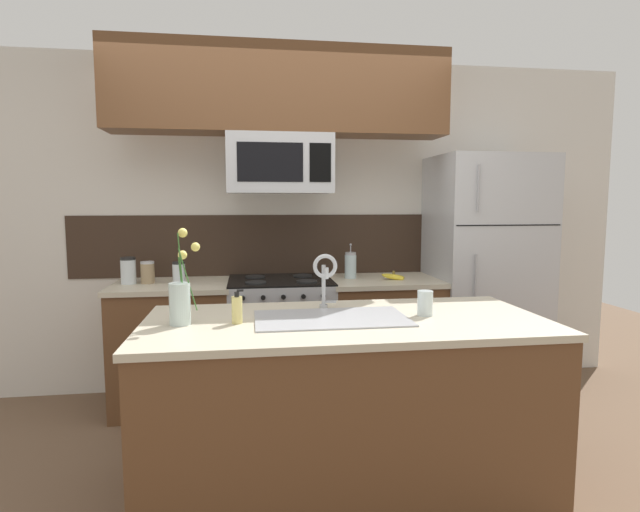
# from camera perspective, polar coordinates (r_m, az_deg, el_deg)

# --- Properties ---
(ground_plane) EXTENTS (10.00, 10.00, 0.00)m
(ground_plane) POSITION_cam_1_polar(r_m,az_deg,el_deg) (3.14, -3.27, -22.14)
(ground_plane) COLOR brown
(rear_partition) EXTENTS (5.20, 0.10, 2.60)m
(rear_partition) POSITION_cam_1_polar(r_m,az_deg,el_deg) (4.08, -0.74, 3.49)
(rear_partition) COLOR silver
(rear_partition) RESTS_ON ground
(splash_band) EXTENTS (3.18, 0.01, 0.48)m
(splash_band) POSITION_cam_1_polar(r_m,az_deg,el_deg) (4.00, -4.89, 1.26)
(splash_band) COLOR #332319
(splash_band) RESTS_ON rear_partition
(back_counter_left) EXTENTS (0.83, 0.65, 0.91)m
(back_counter_left) POSITION_cam_1_polar(r_m,az_deg,el_deg) (3.84, -16.38, -9.71)
(back_counter_left) COLOR brown
(back_counter_left) RESTS_ON ground
(back_counter_right) EXTENTS (0.85, 0.65, 0.91)m
(back_counter_right) POSITION_cam_1_polar(r_m,az_deg,el_deg) (3.94, 7.17, -9.11)
(back_counter_right) COLOR brown
(back_counter_right) RESTS_ON ground
(stove_range) EXTENTS (0.76, 0.64, 0.93)m
(stove_range) POSITION_cam_1_polar(r_m,az_deg,el_deg) (3.81, -4.51, -9.53)
(stove_range) COLOR #B7BABF
(stove_range) RESTS_ON ground
(microwave) EXTENTS (0.74, 0.40, 0.41)m
(microwave) POSITION_cam_1_polar(r_m,az_deg,el_deg) (3.66, -4.66, 10.40)
(microwave) COLOR #B7BABF
(upper_cabinet_band) EXTENTS (2.38, 0.34, 0.60)m
(upper_cabinet_band) POSITION_cam_1_polar(r_m,az_deg,el_deg) (3.70, -4.58, 18.29)
(upper_cabinet_band) COLOR brown
(refrigerator) EXTENTS (0.82, 0.74, 1.84)m
(refrigerator) POSITION_cam_1_polar(r_m,az_deg,el_deg) (4.15, 18.17, -2.01)
(refrigerator) COLOR #B7BABF
(refrigerator) RESTS_ON ground
(storage_jar_tall) EXTENTS (0.11, 0.11, 0.19)m
(storage_jar_tall) POSITION_cam_1_polar(r_m,az_deg,el_deg) (3.81, -21.06, -1.56)
(storage_jar_tall) COLOR silver
(storage_jar_tall) RESTS_ON back_counter_left
(storage_jar_medium) EXTENTS (0.10, 0.10, 0.16)m
(storage_jar_medium) POSITION_cam_1_polar(r_m,az_deg,el_deg) (3.80, -19.11, -1.78)
(storage_jar_medium) COLOR #997F5B
(storage_jar_medium) RESTS_ON back_counter_left
(storage_jar_short) EXTENTS (0.09, 0.09, 0.16)m
(storage_jar_short) POSITION_cam_1_polar(r_m,az_deg,el_deg) (3.70, -15.83, -1.86)
(storage_jar_short) COLOR silver
(storage_jar_short) RESTS_ON back_counter_left
(banana_bunch) EXTENTS (0.19, 0.12, 0.08)m
(banana_bunch) POSITION_cam_1_polar(r_m,az_deg,el_deg) (3.80, 8.41, -2.35)
(banana_bunch) COLOR yellow
(banana_bunch) RESTS_ON back_counter_right
(french_press) EXTENTS (0.09, 0.09, 0.27)m
(french_press) POSITION_cam_1_polar(r_m,az_deg,el_deg) (3.83, 3.51, -1.06)
(french_press) COLOR silver
(french_press) RESTS_ON back_counter_right
(island_counter) EXTENTS (2.00, 0.92, 0.91)m
(island_counter) POSITION_cam_1_polar(r_m,az_deg,el_deg) (2.67, 2.90, -16.69)
(island_counter) COLOR brown
(island_counter) RESTS_ON ground
(kitchen_sink) EXTENTS (0.76, 0.44, 0.16)m
(kitchen_sink) POSITION_cam_1_polar(r_m,az_deg,el_deg) (2.53, 1.30, -8.72)
(kitchen_sink) COLOR #ADAFB5
(kitchen_sink) RESTS_ON island_counter
(sink_faucet) EXTENTS (0.14, 0.14, 0.31)m
(sink_faucet) POSITION_cam_1_polar(r_m,az_deg,el_deg) (2.69, 0.56, -2.03)
(sink_faucet) COLOR #B7BABF
(sink_faucet) RESTS_ON island_counter
(dish_soap_bottle) EXTENTS (0.06, 0.05, 0.16)m
(dish_soap_bottle) POSITION_cam_1_polar(r_m,az_deg,el_deg) (2.44, -9.46, -6.03)
(dish_soap_bottle) COLOR #DBCC75
(dish_soap_bottle) RESTS_ON island_counter
(drinking_glass) EXTENTS (0.08, 0.08, 0.13)m
(drinking_glass) POSITION_cam_1_polar(r_m,az_deg,el_deg) (2.63, 11.92, -5.29)
(drinking_glass) COLOR silver
(drinking_glass) RESTS_ON island_counter
(flower_vase) EXTENTS (0.15, 0.14, 0.46)m
(flower_vase) POSITION_cam_1_polar(r_m,az_deg,el_deg) (2.47, -15.64, -4.95)
(flower_vase) COLOR silver
(flower_vase) RESTS_ON island_counter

